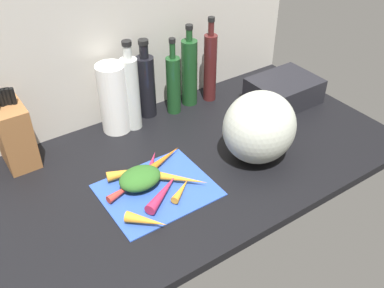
# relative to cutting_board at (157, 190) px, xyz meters

# --- Properties ---
(ground_plane) EXTENTS (1.70, 0.80, 0.03)m
(ground_plane) POSITION_rel_cutting_board_xyz_m (0.05, 0.08, -0.02)
(ground_plane) COLOR black
(wall_back) EXTENTS (1.70, 0.03, 0.60)m
(wall_back) POSITION_rel_cutting_board_xyz_m (0.05, 0.47, 0.30)
(wall_back) COLOR #BCB7AD
(wall_back) RESTS_ON ground_plane
(cutting_board) EXTENTS (0.34, 0.28, 0.01)m
(cutting_board) POSITION_rel_cutting_board_xyz_m (0.00, 0.00, 0.00)
(cutting_board) COLOR #2D51B7
(cutting_board) RESTS_ON ground_plane
(carrot_0) EXTENTS (0.15, 0.07, 0.03)m
(carrot_0) POSITION_rel_cutting_board_xyz_m (-0.04, 0.10, 0.02)
(carrot_0) COLOR orange
(carrot_0) RESTS_ON cutting_board
(carrot_1) EXTENTS (0.17, 0.12, 0.03)m
(carrot_1) POSITION_rel_cutting_board_xyz_m (-0.00, -0.04, 0.02)
(carrot_1) COLOR #B2264C
(carrot_1) RESTS_ON cutting_board
(carrot_2) EXTENTS (0.14, 0.15, 0.03)m
(carrot_2) POSITION_rel_cutting_board_xyz_m (0.07, -0.01, 0.02)
(carrot_2) COLOR orange
(carrot_2) RESTS_ON cutting_board
(carrot_3) EXTENTS (0.12, 0.13, 0.03)m
(carrot_3) POSITION_rel_cutting_board_xyz_m (0.03, 0.09, 0.02)
(carrot_3) COLOR #B2264C
(carrot_3) RESTS_ON cutting_board
(carrot_4) EXTENTS (0.15, 0.07, 0.03)m
(carrot_4) POSITION_rel_cutting_board_xyz_m (0.09, 0.10, 0.02)
(carrot_4) COLOR orange
(carrot_4) RESTS_ON cutting_board
(carrot_5) EXTENTS (0.14, 0.06, 0.02)m
(carrot_5) POSITION_rel_cutting_board_xyz_m (-0.09, 0.04, 0.02)
(carrot_5) COLOR red
(carrot_5) RESTS_ON cutting_board
(carrot_6) EXTENTS (0.10, 0.08, 0.03)m
(carrot_6) POSITION_rel_cutting_board_xyz_m (0.05, -0.06, 0.02)
(carrot_6) COLOR orange
(carrot_6) RESTS_ON cutting_board
(carrot_7) EXTENTS (0.10, 0.11, 0.03)m
(carrot_7) POSITION_rel_cutting_board_xyz_m (-0.10, -0.11, 0.02)
(carrot_7) COLOR orange
(carrot_7) RESTS_ON cutting_board
(carrot_greens_pile) EXTENTS (0.14, 0.10, 0.06)m
(carrot_greens_pile) POSITION_rel_cutting_board_xyz_m (-0.04, 0.04, 0.03)
(carrot_greens_pile) COLOR #2D6023
(carrot_greens_pile) RESTS_ON cutting_board
(winter_squash) EXTENTS (0.25, 0.23, 0.24)m
(winter_squash) POSITION_rel_cutting_board_xyz_m (0.37, -0.04, 0.12)
(winter_squash) COLOR #B2B7A8
(winter_squash) RESTS_ON ground_plane
(knife_block) EXTENTS (0.10, 0.16, 0.27)m
(knife_block) POSITION_rel_cutting_board_xyz_m (-0.31, 0.39, 0.11)
(knife_block) COLOR brown
(knife_block) RESTS_ON ground_plane
(paper_towel_roll) EXTENTS (0.10, 0.10, 0.26)m
(paper_towel_roll) POSITION_rel_cutting_board_xyz_m (0.06, 0.38, 0.13)
(paper_towel_roll) COLOR white
(paper_towel_roll) RESTS_ON ground_plane
(bottle_0) EXTENTS (0.06, 0.06, 0.34)m
(bottle_0) POSITION_rel_cutting_board_xyz_m (0.11, 0.36, 0.14)
(bottle_0) COLOR silver
(bottle_0) RESTS_ON ground_plane
(bottle_1) EXTENTS (0.07, 0.07, 0.31)m
(bottle_1) POSITION_rel_cutting_board_xyz_m (0.20, 0.41, 0.13)
(bottle_1) COLOR black
(bottle_1) RESTS_ON ground_plane
(bottle_2) EXTENTS (0.05, 0.05, 0.31)m
(bottle_2) POSITION_rel_cutting_board_xyz_m (0.29, 0.37, 0.12)
(bottle_2) COLOR #19421E
(bottle_2) RESTS_ON ground_plane
(bottle_3) EXTENTS (0.06, 0.06, 0.33)m
(bottle_3) POSITION_rel_cutting_board_xyz_m (0.38, 0.39, 0.14)
(bottle_3) COLOR #19421E
(bottle_3) RESTS_ON ground_plane
(bottle_4) EXTENTS (0.05, 0.05, 0.35)m
(bottle_4) POSITION_rel_cutting_board_xyz_m (0.47, 0.37, 0.14)
(bottle_4) COLOR #471919
(bottle_4) RESTS_ON ground_plane
(dish_rack) EXTENTS (0.26, 0.21, 0.10)m
(dish_rack) POSITION_rel_cutting_board_xyz_m (0.70, 0.18, 0.05)
(dish_rack) COLOR black
(dish_rack) RESTS_ON ground_plane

